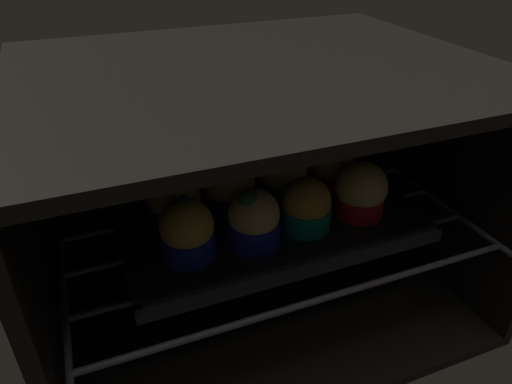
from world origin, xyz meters
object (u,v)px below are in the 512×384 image
object	(u,v)px
muffin_row0_col0	(187,231)
muffin_row2_col0	(159,173)
muffin_row0_col1	(254,219)
muffin_row1_col0	(174,200)
muffin_row2_col3	(306,146)
muffin_row2_col1	(210,164)
muffin_row0_col2	(306,207)
muffin_row2_col2	(259,154)
baking_tray	(256,206)
muffin_row0_col3	(361,192)
muffin_row1_col1	(230,188)
muffin_row1_col3	(332,169)
muffin_row1_col2	(282,175)

from	to	relation	value
muffin_row0_col0	muffin_row2_col0	distance (cm)	15.76
muffin_row0_col1	muffin_row0_col0	bearing A→B (deg)	176.35
muffin_row1_col0	muffin_row2_col3	distance (cm)	24.99
muffin_row0_col0	muffin_row2_col1	distance (cm)	17.94
muffin_row0_col2	muffin_row2_col2	world-z (taller)	muffin_row2_col2
baking_tray	muffin_row0_col3	world-z (taller)	muffin_row0_col3
muffin_row0_col0	muffin_row2_col0	xyz separation A→B (cm)	(-0.09, 15.76, -0.07)
baking_tray	muffin_row2_col1	world-z (taller)	muffin_row2_col1
muffin_row0_col2	muffin_row0_col3	xyz separation A→B (cm)	(8.38, 0.22, 0.32)
muffin_row2_col2	muffin_row0_col1	bearing A→B (deg)	-114.24
muffin_row1_col1	muffin_row2_col3	xyz separation A→B (cm)	(15.78, 7.93, 0.04)
muffin_row2_col3	baking_tray	bearing A→B (deg)	-146.41
muffin_row0_col0	muffin_row0_col2	size ratio (longest dim) A/B	1.11
muffin_row0_col1	muffin_row2_col0	distance (cm)	18.38
baking_tray	muffin_row1_col1	distance (cm)	5.71
muffin_row0_col2	muffin_row2_col2	distance (cm)	15.91
baking_tray	muffin_row0_col3	bearing A→B (deg)	-31.69
muffin_row2_col0	muffin_row1_col0	bearing A→B (deg)	-87.67
muffin_row2_col0	muffin_row1_col1	bearing A→B (deg)	-44.36
baking_tray	muffin_row1_col3	size ratio (longest dim) A/B	5.47
muffin_row0_col3	muffin_row1_col1	distance (cm)	17.98
muffin_row0_col0	muffin_row2_col1	bearing A→B (deg)	64.39
muffin_row0_col2	muffin_row0_col3	world-z (taller)	muffin_row0_col3
muffin_row0_col2	muffin_row2_col0	distance (cm)	22.54
muffin_row1_col1	muffin_row2_col3	distance (cm)	17.66
muffin_row1_col1	muffin_row1_col3	bearing A→B (deg)	0.17
muffin_row0_col0	muffin_row1_col1	bearing A→B (deg)	43.84
muffin_row0_col2	muffin_row1_col0	xyz separation A→B (cm)	(-15.78, 7.53, 0.26)
muffin_row0_col2	muffin_row0_col3	bearing A→B (deg)	1.47
muffin_row2_col1	muffin_row2_col2	distance (cm)	8.08
baking_tray	muffin_row2_col3	world-z (taller)	muffin_row2_col3
muffin_row0_col1	muffin_row0_col3	bearing A→B (deg)	2.73
muffin_row1_col0	muffin_row1_col2	world-z (taller)	muffin_row1_col2
muffin_row0_col0	muffin_row0_col1	distance (cm)	8.43
muffin_row1_col0	muffin_row1_col2	xyz separation A→B (cm)	(16.04, 0.59, 0.29)
baking_tray	muffin_row0_col1	size ratio (longest dim) A/B	4.97
muffin_row1_col3	muffin_row1_col2	bearing A→B (deg)	177.66
muffin_row1_col1	muffin_row1_col3	size ratio (longest dim) A/B	1.07
muffin_row1_col0	muffin_row0_col1	bearing A→B (deg)	-44.70
muffin_row1_col3	muffin_row2_col1	distance (cm)	18.47
muffin_row0_col0	muffin_row0_col1	size ratio (longest dim) A/B	1.00
muffin_row0_col2	muffin_row1_col1	distance (cm)	11.11
muffin_row1_col2	muffin_row1_col3	bearing A→B (deg)	-2.34
muffin_row0_col3	muffin_row1_col2	distance (cm)	11.34
muffin_row2_col1	muffin_row2_col2	bearing A→B (deg)	-1.86
muffin_row0_col3	muffin_row0_col2	bearing A→B (deg)	-178.53
muffin_row0_col0	muffin_row2_col2	size ratio (longest dim) A/B	1.02
baking_tray	muffin_row2_col3	size ratio (longest dim) A/B	5.16
muffin_row1_col1	muffin_row1_col3	xyz separation A→B (cm)	(16.14, 0.05, -0.33)
muffin_row0_col0	muffin_row1_col0	distance (cm)	7.55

